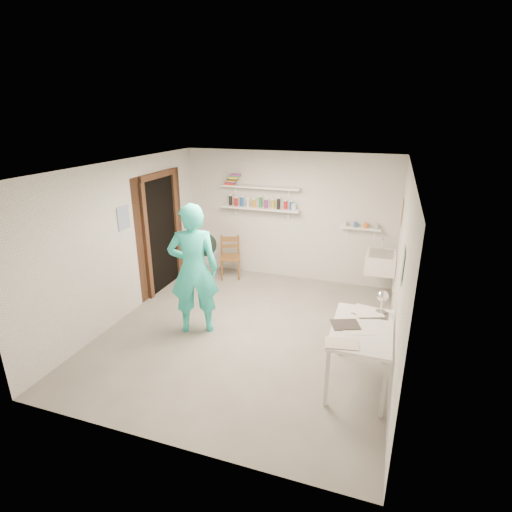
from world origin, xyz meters
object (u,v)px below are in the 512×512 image
(belfast_sink, at_px, (380,262))
(work_table, at_px, (359,356))
(wall_clock, at_px, (205,244))
(desk_lamp, at_px, (383,296))
(wooden_chair, at_px, (230,257))
(man, at_px, (194,270))

(belfast_sink, bearing_deg, work_table, -92.65)
(wall_clock, bearing_deg, desk_lamp, -29.77)
(wall_clock, distance_m, desk_lamp, 2.50)
(wall_clock, relative_size, work_table, 0.31)
(desk_lamp, bearing_deg, wooden_chair, 143.89)
(belfast_sink, bearing_deg, wooden_chair, 177.25)
(wooden_chair, distance_m, desk_lamp, 3.55)
(man, height_order, desk_lamp, man)
(wall_clock, distance_m, wooden_chair, 2.03)
(wall_clock, bearing_deg, work_table, -40.94)
(man, bearing_deg, desk_lamp, 154.92)
(man, bearing_deg, belfast_sink, -166.72)
(work_table, distance_m, desk_lamp, 0.76)
(man, xyz_separation_m, desk_lamp, (2.56, -0.06, 0.01))
(belfast_sink, relative_size, desk_lamp, 4.30)
(man, xyz_separation_m, wooden_chair, (-0.27, 2.01, -0.54))
(man, distance_m, desk_lamp, 2.56)
(belfast_sink, xyz_separation_m, desk_lamp, (0.07, -1.93, 0.26))
(man, height_order, wall_clock, man)
(man, relative_size, wooden_chair, 2.32)
(belfast_sink, distance_m, wall_clock, 2.98)
(wooden_chair, bearing_deg, man, -103.67)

